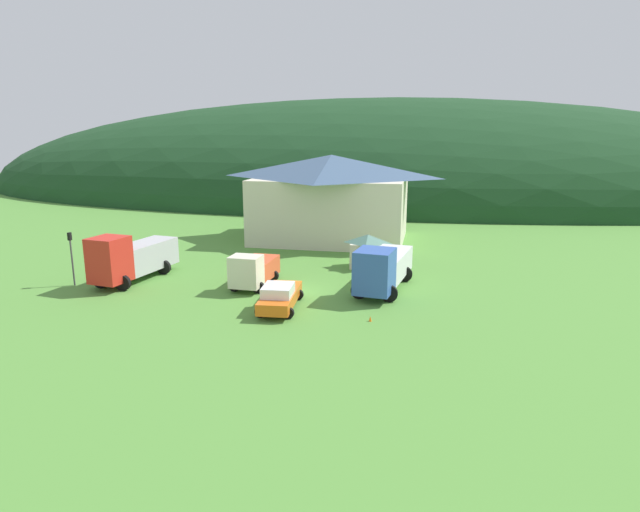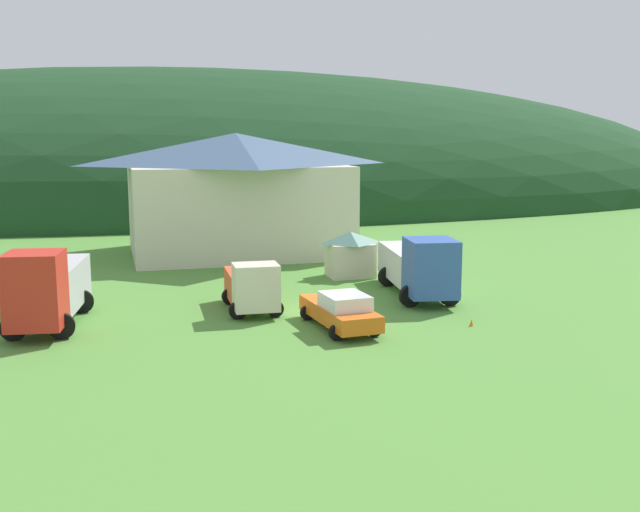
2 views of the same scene
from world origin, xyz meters
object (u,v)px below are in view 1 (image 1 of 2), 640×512
at_px(crane_truck_red, 131,257).
at_px(service_pickup_orange, 280,296).
at_px(play_shed_cream, 368,251).
at_px(box_truck_blue, 383,267).
at_px(light_truck_cream, 253,270).
at_px(traffic_cone_near_pickup, 370,321).
at_px(depot_building, 331,196).
at_px(traffic_light_west, 71,253).

height_order(crane_truck_red, service_pickup_orange, crane_truck_red).
relative_size(play_shed_cream, box_truck_blue, 0.33).
height_order(play_shed_cream, light_truck_cream, play_shed_cream).
bearing_deg(light_truck_cream, traffic_cone_near_pickup, 61.15).
relative_size(depot_building, service_pickup_orange, 2.86).
bearing_deg(light_truck_cream, box_truck_blue, 98.31).
relative_size(light_truck_cream, service_pickup_orange, 0.94).
bearing_deg(play_shed_cream, traffic_light_west, -154.98).
bearing_deg(traffic_light_west, box_truck_blue, 8.25).
relative_size(service_pickup_orange, traffic_light_west, 1.43).
relative_size(depot_building, traffic_light_west, 4.09).
relative_size(box_truck_blue, traffic_cone_near_pickup, 13.48).
bearing_deg(service_pickup_orange, traffic_cone_near_pickup, 74.52).
distance_m(depot_building, traffic_cone_near_pickup, 24.53).
xyz_separation_m(light_truck_cream, traffic_light_west, (-12.67, -2.22, 1.13)).
bearing_deg(crane_truck_red, traffic_cone_near_pickup, 83.05).
bearing_deg(light_truck_cream, traffic_light_west, -77.61).
relative_size(traffic_light_west, traffic_cone_near_pickup, 5.97).
bearing_deg(traffic_cone_near_pickup, box_truck_blue, 88.88).
xyz_separation_m(depot_building, light_truck_cream, (-2.30, -17.83, -3.10)).
relative_size(play_shed_cream, traffic_cone_near_pickup, 4.40).
distance_m(crane_truck_red, traffic_cone_near_pickup, 18.81).
bearing_deg(light_truck_cream, play_shed_cream, 136.77).
distance_m(play_shed_cream, traffic_light_west, 22.00).
bearing_deg(play_shed_cream, crane_truck_red, -155.49).
relative_size(light_truck_cream, traffic_cone_near_pickup, 8.04).
bearing_deg(service_pickup_orange, crane_truck_red, -112.04).
height_order(service_pickup_orange, traffic_light_west, traffic_light_west).
relative_size(depot_building, crane_truck_red, 1.99).
relative_size(box_truck_blue, service_pickup_orange, 1.58).
height_order(depot_building, crane_truck_red, depot_building).
bearing_deg(box_truck_blue, light_truck_cream, -75.75).
bearing_deg(play_shed_cream, box_truck_blue, -74.12).
xyz_separation_m(crane_truck_red, traffic_light_west, (-3.49, -1.81, 0.58)).
distance_m(depot_building, service_pickup_orange, 22.41).
distance_m(depot_building, crane_truck_red, 21.70).
xyz_separation_m(depot_building, play_shed_cream, (4.95, -10.76, -2.95)).
height_order(depot_building, traffic_light_west, depot_building).
xyz_separation_m(depot_building, box_truck_blue, (6.70, -16.91, -2.70)).
bearing_deg(box_truck_blue, crane_truck_red, -77.40).
bearing_deg(depot_building, traffic_cone_near_pickup, -74.18).
bearing_deg(traffic_cone_near_pickup, service_pickup_orange, 169.07).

